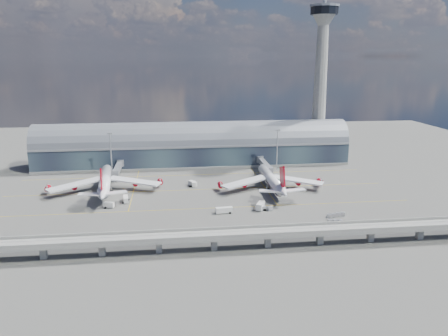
{
  "coord_description": "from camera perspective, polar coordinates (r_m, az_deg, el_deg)",
  "views": [
    {
      "loc": [
        -14.23,
        -201.87,
        68.74
      ],
      "look_at": [
        11.56,
        10.0,
        14.0
      ],
      "focal_mm": 35.0,
      "sensor_mm": 36.0,
      "label": 1
    }
  ],
  "objects": [
    {
      "name": "airliner_left",
      "position": [
        235.38,
        -15.28,
        -1.72
      ],
      "size": [
        60.1,
        63.18,
        19.24
      ],
      "rotation": [
        0.0,
        0.0,
        0.09
      ],
      "color": "white",
      "rests_on": "ground"
    },
    {
      "name": "control_tower",
      "position": [
        302.14,
        12.47,
        10.81
      ],
      "size": [
        19.0,
        19.0,
        103.0
      ],
      "color": "gray",
      "rests_on": "ground"
    },
    {
      "name": "terminal",
      "position": [
        286.04,
        -3.95,
        2.77
      ],
      "size": [
        200.0,
        30.0,
        28.0
      ],
      "color": "#212837",
      "rests_on": "ground"
    },
    {
      "name": "jet_bridge_left",
      "position": [
        264.72,
        -13.65,
        0.08
      ],
      "size": [
        4.4,
        28.0,
        7.25
      ],
      "color": "gray",
      "rests_on": "ground"
    },
    {
      "name": "cargo_train_1",
      "position": [
        199.92,
        14.42,
        -5.95
      ],
      "size": [
        9.4,
        3.53,
        1.55
      ],
      "rotation": [
        0.0,
        0.0,
        1.34
      ],
      "color": "gray",
      "rests_on": "ground"
    },
    {
      "name": "service_truck_0",
      "position": [
        217.79,
        -12.71,
        -3.98
      ],
      "size": [
        3.12,
        6.94,
        2.77
      ],
      "rotation": [
        0.0,
        0.0,
        0.14
      ],
      "color": "silver",
      "rests_on": "ground"
    },
    {
      "name": "jet_bridge_right",
      "position": [
        266.74,
        5.27,
        0.54
      ],
      "size": [
        4.4,
        32.0,
        7.25
      ],
      "color": "gray",
      "rests_on": "ground"
    },
    {
      "name": "floodlight_mast_left",
      "position": [
        265.14,
        -14.54,
        1.92
      ],
      "size": [
        3.0,
        0.7,
        25.7
      ],
      "color": "gray",
      "rests_on": "ground"
    },
    {
      "name": "ground",
      "position": [
        213.73,
        -2.76,
        -4.39
      ],
      "size": [
        500.0,
        500.0,
        0.0
      ],
      "primitive_type": "plane",
      "color": "#474744",
      "rests_on": "ground"
    },
    {
      "name": "airliner_right",
      "position": [
        232.75,
        6.24,
        -1.61
      ],
      "size": [
        57.23,
        59.79,
        19.03
      ],
      "rotation": [
        0.0,
        0.0,
        -0.0
      ],
      "color": "white",
      "rests_on": "ground"
    },
    {
      "name": "service_truck_5",
      "position": [
        238.61,
        -4.1,
        -2.04
      ],
      "size": [
        4.61,
        6.04,
        2.75
      ],
      "rotation": [
        0.0,
        0.0,
        0.49
      ],
      "color": "silver",
      "rests_on": "ground"
    },
    {
      "name": "cargo_train_0",
      "position": [
        202.11,
        5.21,
        -5.27
      ],
      "size": [
        8.57,
        3.94,
        1.88
      ],
      "rotation": [
        0.0,
        0.0,
        1.84
      ],
      "color": "gray",
      "rests_on": "ground"
    },
    {
      "name": "floodlight_mast_right",
      "position": [
        270.45,
        6.96,
        2.52
      ],
      "size": [
        3.0,
        0.7,
        25.7
      ],
      "color": "gray",
      "rests_on": "ground"
    },
    {
      "name": "service_truck_4",
      "position": [
        237.77,
        -3.98,
        -2.12
      ],
      "size": [
        2.35,
        4.6,
        2.64
      ],
      "rotation": [
        0.0,
        0.0,
        0.02
      ],
      "color": "silver",
      "rests_on": "ground"
    },
    {
      "name": "service_truck_1",
      "position": [
        211.54,
        -14.78,
        -4.68
      ],
      "size": [
        5.07,
        3.33,
        2.71
      ],
      "rotation": [
        0.0,
        0.0,
        1.3
      ],
      "color": "silver",
      "rests_on": "ground"
    },
    {
      "name": "cargo_train_2",
      "position": [
        192.4,
        14.3,
        -6.78
      ],
      "size": [
        6.62,
        2.86,
        1.45
      ],
      "rotation": [
        0.0,
        0.0,
        1.81
      ],
      "color": "gray",
      "rests_on": "ground"
    },
    {
      "name": "service_truck_3",
      "position": [
        202.88,
        4.77,
        -4.97
      ],
      "size": [
        5.26,
        7.29,
        3.3
      ],
      "rotation": [
        0.0,
        0.0,
        -0.44
      ],
      "color": "silver",
      "rests_on": "ground"
    },
    {
      "name": "service_truck_2",
      "position": [
        197.57,
        0.02,
        -5.53
      ],
      "size": [
        7.81,
        2.94,
        2.77
      ],
      "rotation": [
        0.0,
        0.0,
        1.67
      ],
      "color": "silver",
      "rests_on": "ground"
    },
    {
      "name": "guideway",
      "position": [
        160.62,
        -1.31,
        -8.89
      ],
      "size": [
        220.0,
        8.5,
        7.2
      ],
      "color": "gray",
      "rests_on": "ground"
    },
    {
      "name": "taxi_lines",
      "position": [
        234.72,
        -3.16,
        -2.67
      ],
      "size": [
        200.0,
        80.12,
        0.01
      ],
      "color": "gold",
      "rests_on": "ground"
    }
  ]
}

